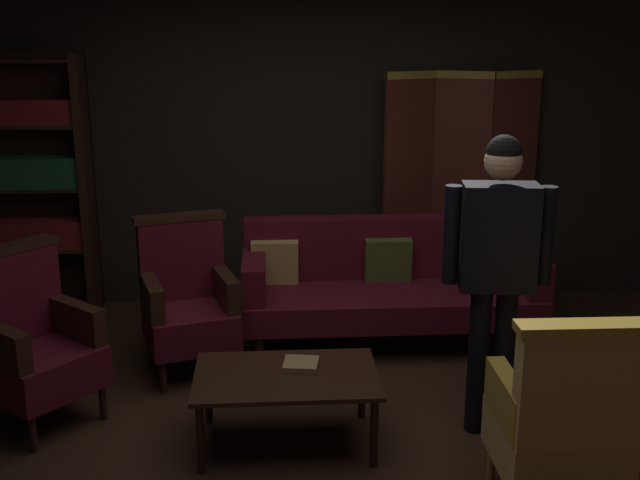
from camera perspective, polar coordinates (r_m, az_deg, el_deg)
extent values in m
plane|color=#331E11|center=(4.52, 0.69, -14.47)|extent=(10.00, 10.00, 0.00)
cube|color=black|center=(6.42, -0.98, 7.83)|extent=(7.20, 0.10, 2.80)
cube|color=#5B2319|center=(6.38, 6.44, 3.59)|extent=(0.44, 0.21, 1.90)
cube|color=#B78E33|center=(6.25, 6.69, 11.86)|extent=(0.44, 0.21, 0.06)
cube|color=#5B2319|center=(6.47, 10.14, 3.61)|extent=(0.44, 0.20, 1.90)
cube|color=#B78E33|center=(6.35, 10.54, 11.76)|extent=(0.44, 0.21, 0.06)
cube|color=#5B2319|center=(6.59, 13.74, 3.62)|extent=(0.44, 0.21, 1.90)
cube|color=#B78E33|center=(6.47, 14.27, 11.61)|extent=(0.44, 0.21, 0.06)
cube|color=black|center=(6.37, -16.62, 3.70)|extent=(0.06, 0.32, 2.05)
cube|color=black|center=(6.61, -19.90, 3.84)|extent=(0.90, 0.02, 2.05)
cube|color=black|center=(6.72, -19.48, -4.49)|extent=(0.86, 0.30, 0.02)
cube|color=black|center=(6.58, -19.86, -0.54)|extent=(0.86, 0.30, 0.02)
cube|color=maroon|center=(6.53, -20.00, 0.45)|extent=(0.78, 0.22, 0.22)
cube|color=black|center=(6.47, -20.25, 3.57)|extent=(0.86, 0.30, 0.02)
cube|color=#1E4C28|center=(6.43, -20.40, 4.66)|extent=(0.78, 0.22, 0.23)
cube|color=black|center=(6.40, -20.65, 7.80)|extent=(0.86, 0.30, 0.02)
cube|color=maroon|center=(6.37, -20.79, 8.72)|extent=(0.78, 0.22, 0.19)
cube|color=black|center=(6.36, -21.07, 12.10)|extent=(0.86, 0.30, 0.02)
cylinder|color=black|center=(5.40, -4.46, -7.98)|extent=(0.07, 0.07, 0.22)
cylinder|color=black|center=(5.69, 15.19, -7.23)|extent=(0.07, 0.07, 0.22)
cylinder|color=black|center=(5.95, -4.40, -5.68)|extent=(0.07, 0.07, 0.22)
cylinder|color=black|center=(6.22, 13.45, -5.12)|extent=(0.07, 0.07, 0.22)
cube|color=#4C0F19|center=(5.66, 5.21, -4.56)|extent=(2.10, 0.76, 0.20)
cube|color=#4C0F19|center=(5.85, 4.83, -0.49)|extent=(2.10, 0.18, 0.46)
cube|color=#4C0F19|center=(5.52, -4.83, -2.55)|extent=(0.16, 0.68, 0.26)
cube|color=#4C0F19|center=(5.82, 14.85, -2.08)|extent=(0.16, 0.68, 0.26)
cube|color=tan|center=(5.71, -3.30, -1.71)|extent=(0.34, 0.14, 0.35)
cube|color=#4C5123|center=(5.77, 4.97, -1.55)|extent=(0.34, 0.14, 0.35)
cube|color=maroon|center=(5.95, 12.89, -1.36)|extent=(0.35, 0.17, 0.35)
cylinder|color=black|center=(4.20, -8.69, -14.09)|extent=(0.04, 0.04, 0.39)
cylinder|color=black|center=(4.21, 3.96, -13.82)|extent=(0.04, 0.04, 0.39)
cylinder|color=black|center=(4.67, -8.15, -10.83)|extent=(0.04, 0.04, 0.39)
cylinder|color=black|center=(4.69, 3.08, -10.60)|extent=(0.04, 0.04, 0.39)
cube|color=black|center=(4.32, -2.47, -9.85)|extent=(1.00, 0.64, 0.03)
cylinder|color=#B78E33|center=(4.36, 18.43, -14.88)|extent=(0.04, 0.04, 0.22)
cylinder|color=#B78E33|center=(4.22, 12.39, -15.46)|extent=(0.04, 0.04, 0.22)
cube|color=tan|center=(3.99, 16.74, -13.98)|extent=(0.57, 0.57, 0.24)
cube|color=tan|center=(3.62, 18.43, -10.32)|extent=(0.56, 0.13, 0.54)
cube|color=#B78E33|center=(3.51, 18.84, -6.04)|extent=(0.60, 0.14, 0.04)
cube|color=#B78E33|center=(3.97, 20.33, -10.72)|extent=(0.10, 0.50, 0.22)
cube|color=#B78E33|center=(3.81, 13.54, -11.27)|extent=(0.10, 0.50, 0.22)
cylinder|color=black|center=(4.65, -20.17, -13.07)|extent=(0.04, 0.04, 0.22)
cylinder|color=black|center=(4.87, -15.52, -11.30)|extent=(0.04, 0.04, 0.22)
cylinder|color=black|center=(5.21, -18.60, -9.69)|extent=(0.04, 0.04, 0.22)
cube|color=#4C0F19|center=(4.83, -19.58, -8.84)|extent=(0.79, 0.79, 0.24)
cube|color=#4C0F19|center=(4.88, -21.46, -3.86)|extent=(0.46, 0.50, 0.54)
cube|color=black|center=(4.80, -21.80, -0.59)|extent=(0.50, 0.53, 0.04)
cube|color=black|center=(4.86, -17.45, -5.55)|extent=(0.43, 0.40, 0.22)
cylinder|color=black|center=(5.10, -11.35, -9.75)|extent=(0.04, 0.04, 0.22)
cylinder|color=black|center=(5.17, -6.26, -9.12)|extent=(0.04, 0.04, 0.22)
cylinder|color=black|center=(5.51, -12.15, -7.79)|extent=(0.04, 0.04, 0.22)
cylinder|color=black|center=(5.58, -7.45, -7.24)|extent=(0.04, 0.04, 0.22)
cube|color=#4C0F19|center=(5.25, -9.41, -6.15)|extent=(0.70, 0.70, 0.24)
cube|color=#4C0F19|center=(5.33, -10.09, -1.38)|extent=(0.57, 0.28, 0.54)
cube|color=black|center=(5.26, -10.23, 1.65)|extent=(0.61, 0.30, 0.04)
cube|color=black|center=(5.13, -12.16, -4.05)|extent=(0.23, 0.50, 0.22)
cube|color=black|center=(5.21, -6.94, -3.49)|extent=(0.23, 0.50, 0.22)
cylinder|color=black|center=(4.56, 13.20, -8.57)|extent=(0.12, 0.12, 0.86)
cylinder|color=black|center=(4.54, 11.44, -8.59)|extent=(0.12, 0.12, 0.86)
cube|color=maroon|center=(4.38, 12.68, -2.95)|extent=(0.34, 0.20, 0.09)
cube|color=black|center=(4.31, 12.87, 0.21)|extent=(0.42, 0.26, 0.58)
cube|color=white|center=(4.41, 12.66, 0.95)|extent=(0.14, 0.03, 0.41)
cube|color=maroon|center=(4.36, 12.83, 3.90)|extent=(0.09, 0.03, 0.04)
cylinder|color=black|center=(4.36, 16.12, 0.28)|extent=(0.09, 0.09, 0.54)
cylinder|color=black|center=(4.27, 9.57, 0.39)|extent=(0.09, 0.09, 0.54)
sphere|color=tan|center=(4.22, 13.20, 5.58)|extent=(0.20, 0.20, 0.20)
sphere|color=black|center=(4.21, 13.25, 6.25)|extent=(0.18, 0.18, 0.18)
cube|color=#9E7A47|center=(4.38, -1.41, -9.04)|extent=(0.22, 0.21, 0.03)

